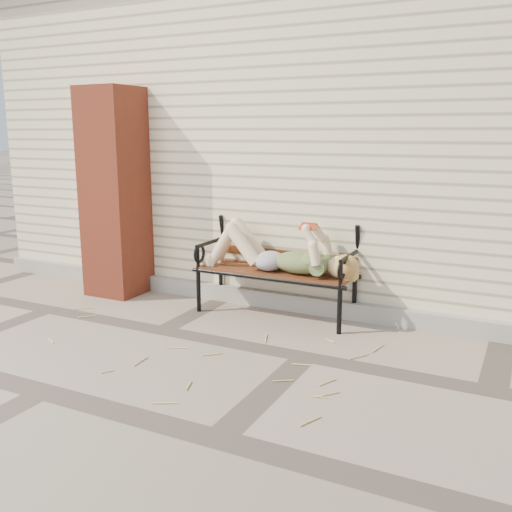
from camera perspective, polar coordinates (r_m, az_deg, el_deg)
The scene contains 7 objects.
ground at distance 4.17m, azimuth 4.95°, elevation -10.01°, with size 80.00×80.00×0.00m, color gray.
house_wall at distance 6.75m, azimuth 14.80°, elevation 11.23°, with size 8.00×4.00×3.00m, color beige.
foundation_strip at distance 5.01m, azimuth 9.07°, elevation -5.35°, with size 8.00×0.10×0.15m, color gray.
brick_pillar at distance 5.74m, azimuth -13.91°, elevation 6.14°, with size 0.50×0.50×2.00m, color #A03B24.
garden_bench at distance 4.99m, azimuth 2.36°, elevation 0.28°, with size 1.49×0.59×0.97m.
reading_woman at distance 4.88m, azimuth 1.92°, elevation 0.38°, with size 1.41×0.32×0.44m.
straw_scatter at distance 4.24m, azimuth -6.60°, elevation -9.59°, with size 3.01×1.75×0.01m.
Camera 1 is at (1.39, -3.60, 1.58)m, focal length 40.00 mm.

